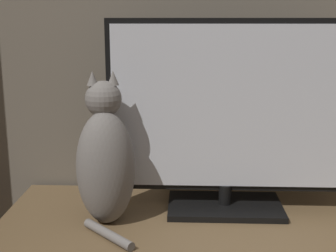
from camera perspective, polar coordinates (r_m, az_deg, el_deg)
tv at (r=1.56m, az=7.24°, el=0.93°), size 0.80×0.23×0.65m
cat at (r=1.49m, az=-7.63°, el=-4.22°), size 0.22×0.30×0.49m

